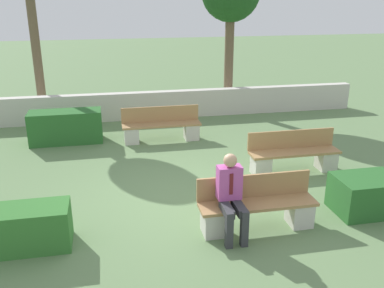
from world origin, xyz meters
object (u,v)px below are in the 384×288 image
(bench_left_side, at_px, (294,156))
(person_seated_man, at_px, (231,193))
(bench_right_side, at_px, (162,128))
(bench_front, at_px, (257,209))

(bench_left_side, xyz_separation_m, person_seated_man, (-2.07, -2.24, 0.41))
(bench_right_side, bearing_deg, bench_left_side, -37.83)
(bench_right_side, height_order, person_seated_man, person_seated_man)
(bench_right_side, bearing_deg, person_seated_man, -76.68)
(bench_front, height_order, person_seated_man, person_seated_man)
(bench_left_side, xyz_separation_m, bench_right_side, (-2.53, 2.60, 0.00))
(bench_left_side, bearing_deg, bench_front, -127.28)
(bench_right_side, xyz_separation_m, person_seated_man, (0.45, -4.84, 0.41))
(bench_front, bearing_deg, bench_left_side, 53.05)
(bench_left_side, bearing_deg, person_seated_man, -133.08)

